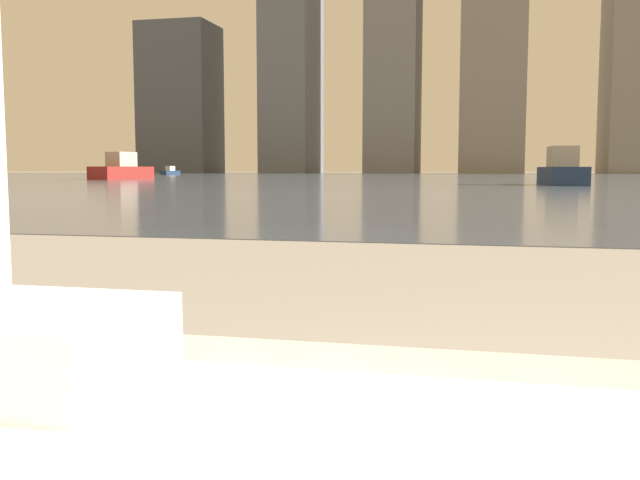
% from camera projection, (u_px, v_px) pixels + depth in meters
% --- Properties ---
extents(towel_stack, '(0.30, 0.22, 0.08)m').
position_uv_depth(towel_stack, '(2.00, 343.00, 0.73)').
color(towel_stack, white).
rests_on(towel_stack, bathtub).
extents(harbor_water, '(180.00, 110.00, 0.01)m').
position_uv_depth(harbor_water, '(485.00, 177.00, 59.98)').
color(harbor_water, slate).
rests_on(harbor_water, ground_plane).
extents(harbor_boat_0, '(1.86, 4.62, 1.70)m').
position_uv_depth(harbor_boat_0, '(562.00, 171.00, 31.31)').
color(harbor_boat_0, navy).
rests_on(harbor_boat_0, harbor_water).
extents(harbor_boat_1, '(1.53, 2.94, 1.05)m').
position_uv_depth(harbor_boat_1, '(170.00, 172.00, 87.26)').
color(harbor_boat_1, navy).
rests_on(harbor_boat_1, harbor_water).
extents(harbor_boat_2, '(2.55, 5.15, 1.85)m').
position_uv_depth(harbor_boat_2, '(122.00, 170.00, 48.40)').
color(harbor_boat_2, maroon).
rests_on(harbor_boat_2, harbor_water).
extents(skyline_tower_0, '(12.35, 10.41, 25.70)m').
position_uv_depth(skyline_tower_0, '(181.00, 100.00, 125.02)').
color(skyline_tower_0, '#4C515B').
rests_on(skyline_tower_0, ground_plane).
extents(skyline_tower_2, '(8.19, 11.40, 38.67)m').
position_uv_depth(skyline_tower_2, '(394.00, 54.00, 115.77)').
color(skyline_tower_2, slate).
rests_on(skyline_tower_2, ground_plane).
extents(skyline_tower_3, '(9.80, 13.57, 44.49)m').
position_uv_depth(skyline_tower_3, '(494.00, 31.00, 111.85)').
color(skyline_tower_3, gray).
rests_on(skyline_tower_3, ground_plane).
extents(skyline_tower_4, '(7.19, 13.54, 41.79)m').
position_uv_depth(skyline_tower_4, '(632.00, 35.00, 107.34)').
color(skyline_tower_4, gray).
rests_on(skyline_tower_4, ground_plane).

